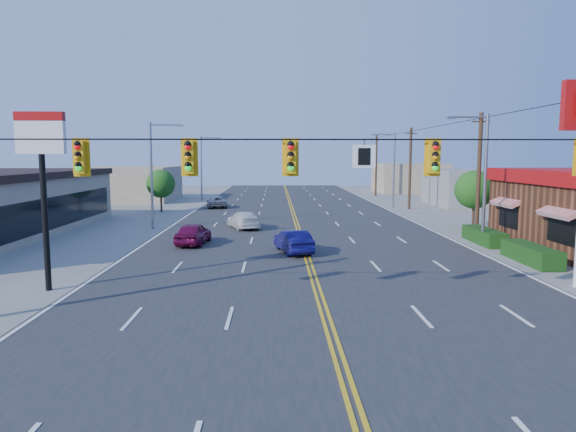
{
  "coord_description": "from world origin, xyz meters",
  "views": [
    {
      "loc": [
        -1.69,
        -16.76,
        5.44
      ],
      "look_at": [
        -1.01,
        11.22,
        2.2
      ],
      "focal_mm": 32.0,
      "sensor_mm": 36.0,
      "label": 1
    }
  ],
  "objects_px": {
    "car_white": "(243,221)",
    "car_silver": "(217,202)",
    "car_blue": "(293,242)",
    "signal_span": "(324,174)",
    "pizza_hut_sign": "(42,163)",
    "car_magenta": "(193,234)"
  },
  "relations": [
    {
      "from": "car_silver",
      "to": "pizza_hut_sign",
      "type": "bearing_deg",
      "value": 74.55
    },
    {
      "from": "signal_span",
      "to": "car_white",
      "type": "relative_size",
      "value": 5.59
    },
    {
      "from": "car_white",
      "to": "car_silver",
      "type": "distance_m",
      "value": 16.53
    },
    {
      "from": "signal_span",
      "to": "car_white",
      "type": "distance_m",
      "value": 22.58
    },
    {
      "from": "car_white",
      "to": "car_blue",
      "type": "bearing_deg",
      "value": 89.53
    },
    {
      "from": "car_blue",
      "to": "pizza_hut_sign",
      "type": "bearing_deg",
      "value": 22.77
    },
    {
      "from": "pizza_hut_sign",
      "to": "car_magenta",
      "type": "bearing_deg",
      "value": 68.47
    },
    {
      "from": "car_silver",
      "to": "car_white",
      "type": "bearing_deg",
      "value": 93.11
    },
    {
      "from": "car_white",
      "to": "car_silver",
      "type": "xyz_separation_m",
      "value": [
        -3.85,
        16.08,
        -0.03
      ]
    },
    {
      "from": "signal_span",
      "to": "car_magenta",
      "type": "bearing_deg",
      "value": 114.41
    },
    {
      "from": "car_blue",
      "to": "car_white",
      "type": "height_order",
      "value": "car_blue"
    },
    {
      "from": "car_silver",
      "to": "signal_span",
      "type": "bearing_deg",
      "value": 91.37
    },
    {
      "from": "signal_span",
      "to": "car_blue",
      "type": "height_order",
      "value": "signal_span"
    },
    {
      "from": "signal_span",
      "to": "car_magenta",
      "type": "distance_m",
      "value": 16.67
    },
    {
      "from": "car_magenta",
      "to": "car_blue",
      "type": "height_order",
      "value": "car_magenta"
    },
    {
      "from": "car_magenta",
      "to": "car_silver",
      "type": "bearing_deg",
      "value": -81.34
    },
    {
      "from": "car_silver",
      "to": "car_blue",
      "type": "bearing_deg",
      "value": 95.24
    },
    {
      "from": "car_magenta",
      "to": "car_white",
      "type": "relative_size",
      "value": 0.91
    },
    {
      "from": "pizza_hut_sign",
      "to": "car_blue",
      "type": "distance_m",
      "value": 13.7
    },
    {
      "from": "car_magenta",
      "to": "car_silver",
      "type": "relative_size",
      "value": 0.93
    },
    {
      "from": "car_silver",
      "to": "car_magenta",
      "type": "bearing_deg",
      "value": 82.59
    },
    {
      "from": "signal_span",
      "to": "car_white",
      "type": "xyz_separation_m",
      "value": [
        -4.01,
        21.81,
        -4.25
      ]
    }
  ]
}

